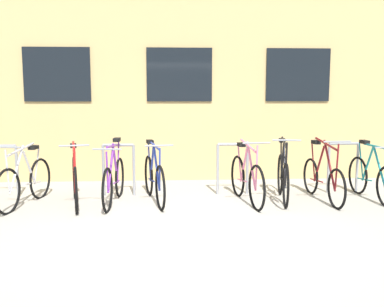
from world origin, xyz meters
TOP-DOWN VIEW (x-y plane):
  - ground_plane at (0.00, 0.00)m, footprint 42.00×42.00m
  - storefront_building at (0.00, 6.02)m, footprint 28.00×5.68m
  - bike_rack at (-0.11, 1.90)m, footprint 6.58×0.05m
  - bicycle_purple at (-1.13, 1.34)m, footprint 0.44×1.72m
  - bicycle_maroon at (2.33, 1.36)m, footprint 0.44×1.72m
  - bicycle_silver at (-2.54, 1.31)m, footprint 0.51×1.69m
  - bicycle_blue at (-0.48, 1.42)m, footprint 0.51×1.76m
  - bicycle_pink at (1.03, 1.29)m, footprint 0.44×1.71m
  - bicycle_teal at (3.17, 1.34)m, footprint 0.44×1.67m
  - bicycle_red at (-1.75, 1.30)m, footprint 0.53×1.71m
  - bicycle_black at (1.67, 1.41)m, footprint 0.45×1.67m

SIDE VIEW (x-z plane):
  - ground_plane at x=0.00m, z-range 0.00..0.00m
  - bicycle_maroon at x=2.33m, z-range -0.17..0.91m
  - bicycle_teal at x=3.17m, z-range -0.12..0.87m
  - bicycle_silver at x=-2.54m, z-range -0.13..0.89m
  - bicycle_purple at x=-1.13m, z-range -0.14..0.91m
  - bicycle_blue at x=-0.48m, z-range -0.12..0.90m
  - bicycle_red at x=-1.75m, z-range -0.13..0.91m
  - bicycle_pink at x=1.03m, z-range -0.14..0.92m
  - bicycle_black at x=1.67m, z-range -0.15..0.94m
  - bike_rack at x=-0.11m, z-range 0.09..1.00m
  - storefront_building at x=0.00m, z-range 0.00..4.84m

